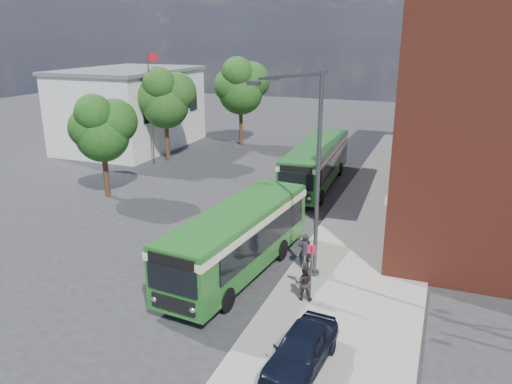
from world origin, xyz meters
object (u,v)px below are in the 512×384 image
at_px(bus_rear, 317,160).
at_px(parked_car, 301,349).
at_px(bus_front, 238,235).
at_px(street_lamp, 310,174).

relative_size(bus_rear, parked_car, 3.13).
relative_size(bus_front, parked_car, 2.64).
xyz_separation_m(street_lamp, bus_rear, (-3.17, 13.85, -2.96)).
bearing_deg(bus_front, bus_rear, 90.72).
distance_m(bus_rear, parked_car, 20.88).
xyz_separation_m(street_lamp, parked_car, (1.62, -6.45, -3.98)).
xyz_separation_m(street_lamp, bus_front, (-2.99, -0.78, -2.96)).
height_order(bus_rear, parked_car, bus_rear).
relative_size(street_lamp, parked_car, 2.32).
bearing_deg(parked_car, bus_rear, 108.50).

